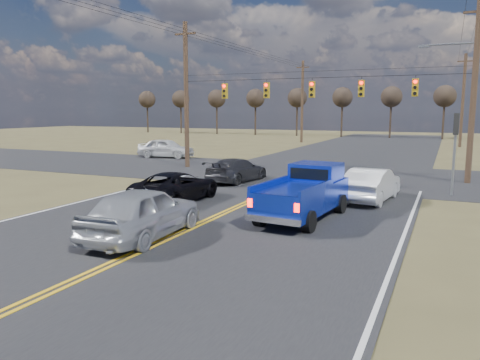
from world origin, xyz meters
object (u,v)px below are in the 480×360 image
at_px(cross_car_west, 166,148).
at_px(pickup_truck, 305,193).
at_px(black_suv, 176,187).
at_px(dgrey_car_queue, 237,170).
at_px(white_car_queue, 372,184).
at_px(silver_suv, 143,212).

bearing_deg(cross_car_west, pickup_truck, -139.32).
distance_m(black_suv, dgrey_car_queue, 6.36).
relative_size(pickup_truck, white_car_queue, 1.20).
distance_m(silver_suv, dgrey_car_queue, 12.16).
bearing_deg(silver_suv, dgrey_car_queue, -82.46).
bearing_deg(pickup_truck, silver_suv, -124.45).
bearing_deg(white_car_queue, black_suv, 30.87).
height_order(black_suv, dgrey_car_queue, dgrey_car_queue).
relative_size(black_suv, dgrey_car_queue, 1.04).
distance_m(black_suv, white_car_queue, 8.74).
bearing_deg(black_suv, silver_suv, 113.66).
bearing_deg(dgrey_car_queue, silver_suv, 106.95).
xyz_separation_m(pickup_truck, dgrey_car_queue, (-6.11, 7.24, -0.29)).
xyz_separation_m(silver_suv, cross_car_west, (-13.24, 21.67, -0.02)).
height_order(silver_suv, dgrey_car_queue, silver_suv).
bearing_deg(white_car_queue, cross_car_west, -27.08).
bearing_deg(cross_car_west, black_suv, -150.30).
distance_m(dgrey_car_queue, cross_car_west, 14.72).
height_order(silver_suv, white_car_queue, silver_suv).
relative_size(pickup_truck, cross_car_west, 1.13).
height_order(black_suv, cross_car_west, cross_car_west).
bearing_deg(pickup_truck, dgrey_car_queue, 135.46).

